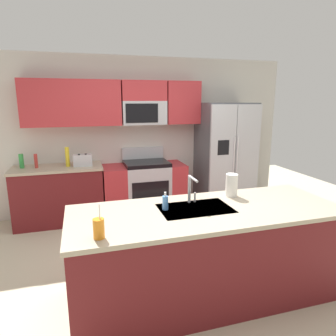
# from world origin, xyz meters

# --- Properties ---
(ground_plane) EXTENTS (9.00, 9.00, 0.00)m
(ground_plane) POSITION_xyz_m (0.00, 0.00, 0.00)
(ground_plane) COLOR beige
(ground_plane) RESTS_ON ground
(kitchen_wall_unit) EXTENTS (5.20, 0.43, 2.60)m
(kitchen_wall_unit) POSITION_xyz_m (-0.14, 2.08, 1.47)
(kitchen_wall_unit) COLOR beige
(kitchen_wall_unit) RESTS_ON ground
(back_counter) EXTENTS (1.34, 0.63, 0.90)m
(back_counter) POSITION_xyz_m (-1.40, 1.80, 0.45)
(back_counter) COLOR maroon
(back_counter) RESTS_ON ground
(range_oven) EXTENTS (1.36, 0.61, 1.10)m
(range_oven) POSITION_xyz_m (-0.04, 1.80, 0.44)
(range_oven) COLOR #B7BABF
(range_oven) RESTS_ON ground
(refrigerator) EXTENTS (0.90, 0.76, 1.85)m
(refrigerator) POSITION_xyz_m (1.40, 1.73, 0.93)
(refrigerator) COLOR #4C4F54
(refrigerator) RESTS_ON ground
(island_counter) EXTENTS (2.56, 0.97, 0.90)m
(island_counter) POSITION_xyz_m (0.07, -0.53, 0.45)
(island_counter) COLOR maroon
(island_counter) RESTS_ON ground
(toaster) EXTENTS (0.28, 0.16, 0.18)m
(toaster) POSITION_xyz_m (-1.01, 1.75, 0.99)
(toaster) COLOR #B7BABF
(toaster) RESTS_ON back_counter
(pepper_mill) EXTENTS (0.05, 0.05, 0.21)m
(pepper_mill) POSITION_xyz_m (-1.68, 1.80, 1.01)
(pepper_mill) COLOR #B2332D
(pepper_mill) RESTS_ON back_counter
(bottle_green) EXTENTS (0.07, 0.07, 0.21)m
(bottle_green) POSITION_xyz_m (-1.89, 1.86, 1.01)
(bottle_green) COLOR green
(bottle_green) RESTS_ON back_counter
(bottle_yellow) EXTENTS (0.06, 0.06, 0.30)m
(bottle_yellow) POSITION_xyz_m (-1.23, 1.77, 1.05)
(bottle_yellow) COLOR yellow
(bottle_yellow) RESTS_ON back_counter
(sink_faucet) EXTENTS (0.08, 0.21, 0.28)m
(sink_faucet) POSITION_xyz_m (-0.02, -0.34, 1.07)
(sink_faucet) COLOR #B7BABF
(sink_faucet) RESTS_ON island_counter
(drink_cup_orange) EXTENTS (0.08, 0.08, 0.27)m
(drink_cup_orange) POSITION_xyz_m (-0.94, -0.86, 0.98)
(drink_cup_orange) COLOR orange
(drink_cup_orange) RESTS_ON island_counter
(soap_dispenser) EXTENTS (0.06, 0.06, 0.17)m
(soap_dispenser) POSITION_xyz_m (-0.31, -0.43, 0.97)
(soap_dispenser) COLOR #4C8CD8
(soap_dispenser) RESTS_ON island_counter
(paper_towel_roll) EXTENTS (0.12, 0.12, 0.24)m
(paper_towel_roll) POSITION_xyz_m (0.47, -0.25, 1.02)
(paper_towel_roll) COLOR white
(paper_towel_roll) RESTS_ON island_counter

